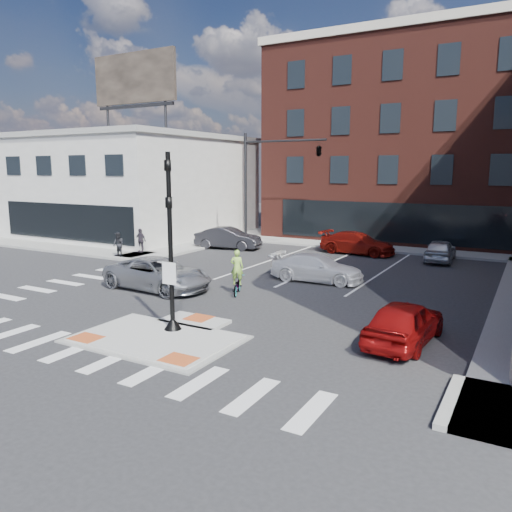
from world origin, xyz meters
The scene contains 18 objects.
ground centered at (0.00, 0.00, 0.00)m, with size 120.00×120.00×0.00m, color #28282B.
refuge_island centered at (0.00, -0.26, 0.05)m, with size 5.40×4.65×0.13m.
sidewalk_nw centered at (-16.76, 15.29, 0.08)m, with size 23.50×20.50×0.15m.
sidewalk_n centered at (3.00, 22.00, 0.07)m, with size 26.00×3.00×0.15m, color gray.
building_nw centered at (-21.98, 19.98, 4.23)m, with size 20.40×16.40×14.40m.
building_n centered at (3.00, 31.99, 7.80)m, with size 24.40×18.40×15.50m.
building_far_left centered at (-4.00, 52.00, 5.00)m, with size 10.00×12.00×10.00m, color slate.
signal_pole centered at (0.00, 0.40, 2.36)m, with size 0.60×0.60×5.98m.
mast_arm_signal centered at (-3.47, 18.00, 6.21)m, with size 6.10×2.24×8.00m.
silver_suv centered at (-4.56, 5.00, 0.74)m, with size 2.46×5.33×1.48m, color #A6A8AE.
red_sedan centered at (7.18, 3.17, 0.72)m, with size 1.70×4.22×1.44m, color maroon.
white_pickup centered at (1.23, 10.24, 0.68)m, with size 1.89×4.66×1.35m, color white.
bg_car_dark centered at (-8.21, 16.77, 0.76)m, with size 1.61×4.61×1.52m, color #232327.
bg_car_silver centered at (5.65, 18.97, 0.68)m, with size 1.61×4.00×1.36m, color silver.
bg_car_red centered at (0.39, 19.15, 0.72)m, with size 2.03×4.99×1.45m, color maroon.
cyclist centered at (-0.85, 5.99, 0.68)m, with size 1.11×1.67×2.03m.
pedestrian_a centered at (-12.00, 10.00, 0.92)m, with size 0.75×0.58×1.54m, color black.
pedestrian_b centered at (-12.00, 12.00, 0.93)m, with size 0.91×0.38×1.56m, color #302A34.
Camera 1 is at (10.58, -12.52, 5.54)m, focal length 35.00 mm.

